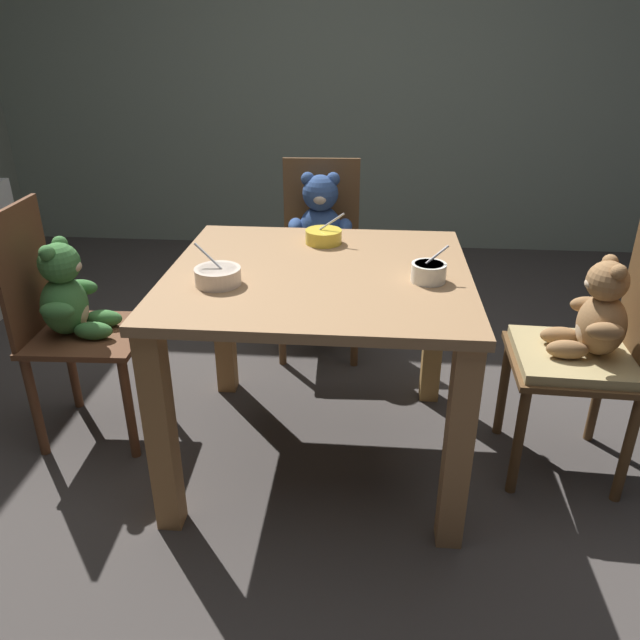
# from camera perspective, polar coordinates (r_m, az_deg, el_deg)

# --- Properties ---
(ground_plane) EXTENTS (5.20, 5.20, 0.04)m
(ground_plane) POSITION_cam_1_polar(r_m,az_deg,el_deg) (2.46, -0.10, -12.38)
(ground_plane) COLOR #403B38
(wall_rear) EXTENTS (5.20, 0.08, 2.95)m
(wall_rear) POSITION_cam_1_polar(r_m,az_deg,el_deg) (4.49, 3.02, 25.30)
(wall_rear) COLOR gray
(wall_rear) RESTS_ON ground_plane
(dining_table) EXTENTS (1.02, 0.96, 0.75)m
(dining_table) POSITION_cam_1_polar(r_m,az_deg,el_deg) (2.13, -0.11, 0.90)
(dining_table) COLOR #96704A
(dining_table) RESTS_ON ground_plane
(teddy_chair_far_center) EXTENTS (0.43, 0.43, 0.92)m
(teddy_chair_far_center) POSITION_cam_1_polar(r_m,az_deg,el_deg) (2.99, 0.02, 7.67)
(teddy_chair_far_center) COLOR brown
(teddy_chair_far_center) RESTS_ON ground_plane
(teddy_chair_near_left) EXTENTS (0.43, 0.40, 0.93)m
(teddy_chair_near_left) POSITION_cam_1_polar(r_m,az_deg,el_deg) (2.47, -22.35, 1.09)
(teddy_chair_near_left) COLOR brown
(teddy_chair_near_left) RESTS_ON ground_plane
(teddy_chair_near_right) EXTENTS (0.43, 0.43, 0.93)m
(teddy_chair_near_right) POSITION_cam_1_polar(r_m,az_deg,el_deg) (2.28, 23.93, -1.52)
(teddy_chair_near_right) COLOR brown
(teddy_chair_near_right) RESTS_ON ground_plane
(porridge_bowl_white_near_right) EXTENTS (0.12, 0.11, 0.12)m
(porridge_bowl_white_near_right) POSITION_cam_1_polar(r_m,az_deg,el_deg) (2.00, 10.06, 4.42)
(porridge_bowl_white_near_right) COLOR white
(porridge_bowl_white_near_right) RESTS_ON dining_table
(porridge_bowl_yellow_far_center) EXTENTS (0.15, 0.14, 0.12)m
(porridge_bowl_yellow_far_center) POSITION_cam_1_polar(r_m,az_deg,el_deg) (2.34, 0.34, 7.80)
(porridge_bowl_yellow_far_center) COLOR gold
(porridge_bowl_yellow_far_center) RESTS_ON dining_table
(porridge_bowl_cream_near_left) EXTENTS (0.15, 0.15, 0.13)m
(porridge_bowl_cream_near_left) POSITION_cam_1_polar(r_m,az_deg,el_deg) (1.98, -9.48, 4.09)
(porridge_bowl_cream_near_left) COLOR beige
(porridge_bowl_cream_near_left) RESTS_ON dining_table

